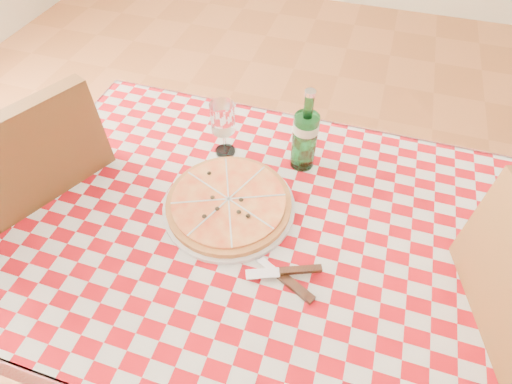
# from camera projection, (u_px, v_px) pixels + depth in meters

# --- Properties ---
(dining_table) EXTENTS (1.20, 0.80, 0.75)m
(dining_table) POSITION_uv_depth(u_px,v_px,m) (256.00, 249.00, 1.05)
(dining_table) COLOR brown
(dining_table) RESTS_ON ground
(tablecloth) EXTENTS (1.30, 0.90, 0.01)m
(tablecloth) POSITION_uv_depth(u_px,v_px,m) (256.00, 228.00, 0.98)
(tablecloth) COLOR #A30A12
(tablecloth) RESTS_ON dining_table
(chair_far) EXTENTS (0.61, 0.61, 1.02)m
(chair_far) POSITION_uv_depth(u_px,v_px,m) (41.00, 220.00, 1.21)
(chair_far) COLOR brown
(chair_far) RESTS_ON ground
(pizza_plate) EXTENTS (0.44, 0.44, 0.04)m
(pizza_plate) POSITION_uv_depth(u_px,v_px,m) (229.00, 202.00, 1.00)
(pizza_plate) COLOR #CB8443
(pizza_plate) RESTS_ON tablecloth
(water_bottle) EXTENTS (0.08, 0.08, 0.24)m
(water_bottle) POSITION_uv_depth(u_px,v_px,m) (306.00, 130.00, 1.03)
(water_bottle) COLOR #1A682B
(water_bottle) RESTS_ON tablecloth
(wine_glass) EXTENTS (0.08, 0.08, 0.17)m
(wine_glass) POSITION_uv_depth(u_px,v_px,m) (224.00, 129.00, 1.09)
(wine_glass) COLOR white
(wine_glass) RESTS_ON tablecloth
(cutlery) EXTENTS (0.25, 0.21, 0.03)m
(cutlery) POSITION_uv_depth(u_px,v_px,m) (279.00, 273.00, 0.88)
(cutlery) COLOR silver
(cutlery) RESTS_ON tablecloth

